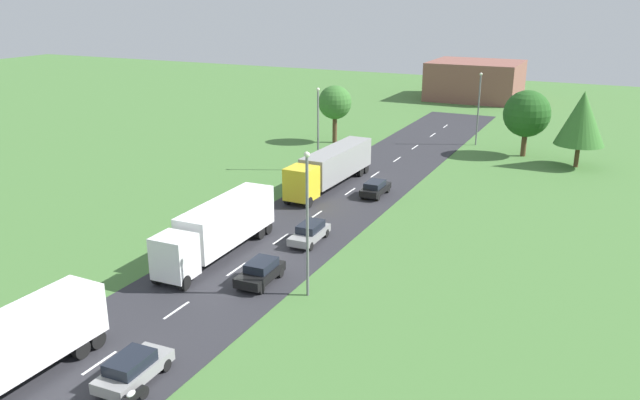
{
  "coord_description": "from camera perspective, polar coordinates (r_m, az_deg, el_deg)",
  "views": [
    {
      "loc": [
        22.51,
        -3.99,
        18.16
      ],
      "look_at": [
        0.21,
        42.39,
        1.32
      ],
      "focal_mm": 35.73,
      "sensor_mm": 36.0,
      "label": 1
    }
  ],
  "objects": [
    {
      "name": "car_third",
      "position": [
        41.86,
        -5.36,
        -6.41
      ],
      "size": [
        1.95,
        3.98,
        1.48
      ],
      "color": "black",
      "rests_on": "road"
    },
    {
      "name": "truck_third",
      "position": [
        61.63,
        1.0,
        3.05
      ],
      "size": [
        2.87,
        14.26,
        3.6
      ],
      "color": "yellow",
      "rests_on": "road"
    },
    {
      "name": "road",
      "position": [
        40.58,
        -11.42,
        -8.8
      ],
      "size": [
        10.0,
        140.0,
        0.06
      ],
      "primitive_type": "cube",
      "color": "#2B2B30",
      "rests_on": "ground"
    },
    {
      "name": "tree_oak",
      "position": [
        76.95,
        18.04,
        7.35
      ],
      "size": [
        5.33,
        5.33,
        7.63
      ],
      "color": "#513823",
      "rests_on": "ground"
    },
    {
      "name": "lane_marking_centre",
      "position": [
        39.33,
        -12.99,
        -9.77
      ],
      "size": [
        0.16,
        124.79,
        0.01
      ],
      "color": "white",
      "rests_on": "road"
    },
    {
      "name": "car_second",
      "position": [
        33.09,
        -16.41,
        -14.27
      ],
      "size": [
        2.0,
        4.15,
        1.5
      ],
      "color": "gray",
      "rests_on": "road"
    },
    {
      "name": "car_fourth",
      "position": [
        48.3,
        -0.93,
        -2.91
      ],
      "size": [
        1.85,
        4.37,
        1.47
      ],
      "color": "gray",
      "rests_on": "road"
    },
    {
      "name": "tree_maple",
      "position": [
        80.21,
        1.34,
        8.71
      ],
      "size": [
        4.2,
        4.2,
        7.2
      ],
      "color": "#513823",
      "rests_on": "ground"
    },
    {
      "name": "distant_building",
      "position": [
        117.85,
        13.74,
        10.37
      ],
      "size": [
        15.29,
        13.66,
        6.6
      ],
      "primitive_type": "cube",
      "color": "brown",
      "rests_on": "ground"
    },
    {
      "name": "lamppost_fourth",
      "position": [
        81.1,
        14.02,
        8.21
      ],
      "size": [
        0.36,
        0.36,
        8.94
      ],
      "color": "slate",
      "rests_on": "ground"
    },
    {
      "name": "car_fifth",
      "position": [
        59.44,
        4.97,
        1.07
      ],
      "size": [
        1.75,
        4.02,
        1.42
      ],
      "color": "black",
      "rests_on": "road"
    },
    {
      "name": "lamppost_second",
      "position": [
        38.49,
        -1.15,
        -1.67
      ],
      "size": [
        0.36,
        0.36,
        9.29
      ],
      "color": "slate",
      "rests_on": "ground"
    },
    {
      "name": "motorcycle_courier",
      "position": [
        31.59,
        -16.35,
        -16.6
      ],
      "size": [
        0.28,
        1.94,
        0.91
      ],
      "color": "black",
      "rests_on": "road"
    },
    {
      "name": "truck_second",
      "position": [
        46.0,
        -9.03,
        -2.42
      ],
      "size": [
        2.74,
        12.31,
        3.75
      ],
      "color": "white",
      "rests_on": "road"
    },
    {
      "name": "lamppost_third",
      "position": [
        67.1,
        -0.18,
        6.71
      ],
      "size": [
        0.36,
        0.36,
        8.8
      ],
      "color": "slate",
      "rests_on": "ground"
    },
    {
      "name": "tree_birch",
      "position": [
        73.87,
        22.39,
        6.78
      ],
      "size": [
        5.24,
        5.24,
        8.25
      ],
      "color": "#513823",
      "rests_on": "ground"
    }
  ]
}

